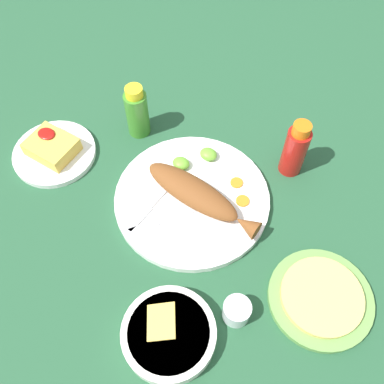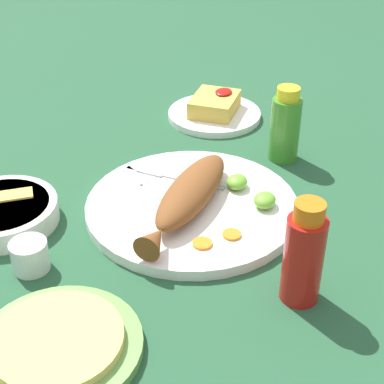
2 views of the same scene
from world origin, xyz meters
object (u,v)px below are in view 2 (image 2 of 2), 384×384
object	(u,v)px
salt_cup	(30,257)
fork_far	(168,176)
main_plate	(192,207)
hot_sauce_bottle_red	(304,255)
fork_near	(147,186)
tortilla_plate	(59,347)
hot_sauce_bottle_green	(285,126)
guacamole_bowl	(2,212)
side_plate_fries	(214,115)
fried_fish	(188,195)

from	to	relation	value
salt_cup	fork_far	bearing A→B (deg)	-22.02
main_plate	hot_sauce_bottle_red	size ratio (longest dim) A/B	2.28
fork_far	salt_cup	world-z (taller)	salt_cup
fork_near	tortilla_plate	xyz separation A→B (m)	(-0.36, -0.03, -0.01)
fork_near	hot_sauce_bottle_green	size ratio (longest dim) A/B	1.09
fork_near	guacamole_bowl	size ratio (longest dim) A/B	0.88
tortilla_plate	fork_near	bearing A→B (deg)	4.18
side_plate_fries	tortilla_plate	world-z (taller)	same
side_plate_fries	guacamole_bowl	world-z (taller)	guacamole_bowl
fried_fish	salt_cup	xyz separation A→B (m)	(-0.20, 0.18, -0.02)
main_plate	guacamole_bowl	world-z (taller)	guacamole_bowl
fork_near	fork_far	xyz separation A→B (m)	(0.04, -0.02, 0.00)
main_plate	fork_far	world-z (taller)	fork_far
side_plate_fries	guacamole_bowl	size ratio (longest dim) A/B	1.12
hot_sauce_bottle_green	salt_cup	xyz separation A→B (m)	(-0.44, 0.29, -0.05)
main_plate	side_plate_fries	distance (m)	0.36
fork_near	side_plate_fries	world-z (taller)	fork_near
fried_fish	fork_far	bearing A→B (deg)	43.45
fork_far	salt_cup	size ratio (longest dim) A/B	3.41
fried_fish	fork_far	distance (m)	0.10
fork_far	hot_sauce_bottle_green	bearing A→B (deg)	-131.87
fork_far	tortilla_plate	xyz separation A→B (m)	(-0.40, -0.00, -0.01)
salt_cup	tortilla_plate	xyz separation A→B (m)	(-0.13, -0.11, -0.01)
fried_fish	fork_near	xyz separation A→B (m)	(0.04, 0.09, -0.02)
fork_near	salt_cup	bearing A→B (deg)	105.60
fork_near	side_plate_fries	bearing A→B (deg)	-57.45
fried_fish	guacamole_bowl	distance (m)	0.30
guacamole_bowl	fork_near	bearing A→B (deg)	-53.19
fork_near	guacamole_bowl	xyz separation A→B (m)	(-0.14, 0.19, 0.00)
fried_fish	fork_far	xyz separation A→B (m)	(0.08, 0.06, -0.02)
tortilla_plate	fork_far	bearing A→B (deg)	0.52
hot_sauce_bottle_red	hot_sauce_bottle_green	world-z (taller)	hot_sauce_bottle_red
fork_near	guacamole_bowl	distance (m)	0.24
guacamole_bowl	fork_far	bearing A→B (deg)	-48.94
salt_cup	tortilla_plate	bearing A→B (deg)	-138.13
fork_near	guacamole_bowl	world-z (taller)	guacamole_bowl
hot_sauce_bottle_red	hot_sauce_bottle_green	bearing A→B (deg)	13.92
side_plate_fries	guacamole_bowl	xyz separation A→B (m)	(-0.48, 0.22, 0.01)
hot_sauce_bottle_red	salt_cup	size ratio (longest dim) A/B	2.82
fork_far	hot_sauce_bottle_red	xyz separation A→B (m)	(-0.21, -0.27, 0.05)
guacamole_bowl	main_plate	bearing A→B (deg)	-66.32
main_plate	guacamole_bowl	xyz separation A→B (m)	(-0.12, 0.28, 0.01)
fried_fish	salt_cup	size ratio (longest dim) A/B	5.32
hot_sauce_bottle_red	hot_sauce_bottle_green	xyz separation A→B (m)	(0.37, 0.09, -0.00)
guacamole_bowl	tortilla_plate	distance (m)	0.31
hot_sauce_bottle_green	guacamole_bowl	bearing A→B (deg)	131.77
fork_far	side_plate_fries	world-z (taller)	fork_far
main_plate	fried_fish	xyz separation A→B (m)	(-0.02, 0.00, 0.03)
main_plate	side_plate_fries	size ratio (longest dim) A/B	1.75
hot_sauce_bottle_red	fried_fish	bearing A→B (deg)	56.51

